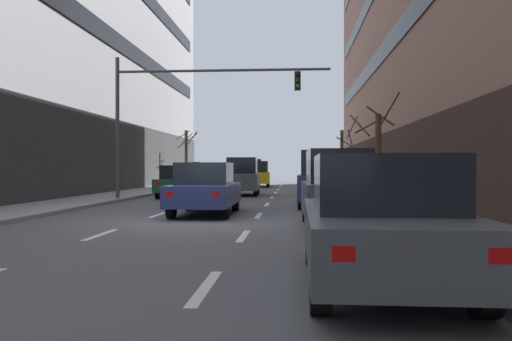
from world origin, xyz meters
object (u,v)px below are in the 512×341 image
object	(u,v)px
taxi_driving_4	(197,179)
car_parked_2	(323,179)
street_tree_2	(343,156)
car_driving_0	(205,189)
taxi_driving_1	(258,174)
car_driving_2	(243,177)
car_parked_1	(337,189)
street_tree_1	(378,153)
car_parked_0	(380,222)
car_driving_3	(179,182)
pedestrian_1	(407,182)
pedestrian_0	(347,174)
traffic_signal_0	(182,101)
street_tree_0	(186,156)

from	to	relation	value
taxi_driving_4	car_parked_2	distance (m)	13.64
taxi_driving_4	street_tree_2	xyz separation A→B (m)	(9.54, 4.96, 1.50)
car_driving_0	taxi_driving_1	xyz separation A→B (m)	(0.07, 24.03, 0.18)
car_driving_2	car_parked_1	distance (m)	15.78
car_driving_2	street_tree_1	world-z (taller)	street_tree_1
car_parked_0	street_tree_2	xyz separation A→B (m)	(2.32, 30.07, 1.50)
car_driving_0	car_driving_2	bearing A→B (deg)	89.84
taxi_driving_4	car_parked_0	xyz separation A→B (m)	(7.22, -25.11, -0.00)
car_driving_3	pedestrian_1	world-z (taller)	pedestrian_1
taxi_driving_4	pedestrian_0	distance (m)	9.40
car_parked_1	traffic_signal_0	xyz separation A→B (m)	(-6.27, 9.83, 3.61)
car_parked_0	street_tree_0	world-z (taller)	street_tree_0
car_driving_0	car_driving_2	distance (m)	11.92
car_driving_3	street_tree_1	distance (m)	10.85
street_tree_2	pedestrian_1	xyz separation A→B (m)	(0.72, -17.46, -1.32)
car_driving_0	taxi_driving_1	bearing A→B (deg)	89.83
car_driving_2	street_tree_1	size ratio (longest dim) A/B	0.99
taxi_driving_4	car_parked_0	bearing A→B (deg)	-73.95
car_driving_0	street_tree_1	distance (m)	7.71
pedestrian_1	street_tree_1	bearing A→B (deg)	115.81
car_driving_3	car_parked_1	xyz separation A→B (m)	(7.11, -12.94, 0.18)
car_parked_1	car_driving_2	bearing A→B (deg)	104.74
street_tree_0	car_parked_2	bearing A→B (deg)	-65.34
car_driving_2	street_tree_1	xyz separation A→B (m)	(6.26, -7.66, 1.09)
car_driving_0	car_driving_3	distance (m)	10.07
street_tree_1	traffic_signal_0	bearing A→B (deg)	165.31
taxi_driving_1	pedestrian_1	xyz separation A→B (m)	(7.02, -21.42, 0.00)
car_driving_2	pedestrian_1	bearing A→B (deg)	-52.82
car_driving_2	traffic_signal_0	xyz separation A→B (m)	(-2.26, -5.43, 3.56)
car_parked_2	taxi_driving_4	bearing A→B (deg)	122.00
car_parked_0	pedestrian_1	distance (m)	12.97
car_driving_3	pedestrian_0	world-z (taller)	pedestrian_0
car_parked_0	pedestrian_0	size ratio (longest dim) A/B	2.67
car_parked_2	street_tree_1	xyz separation A→B (m)	(2.25, 0.70, 1.04)
traffic_signal_0	street_tree_1	world-z (taller)	traffic_signal_0
taxi_driving_1	street_tree_0	distance (m)	6.53
car_driving_0	pedestrian_0	bearing A→B (deg)	67.96
taxi_driving_1	car_parked_0	world-z (taller)	taxi_driving_1
car_parked_1	street_tree_0	distance (m)	30.71
pedestrian_1	pedestrian_0	bearing A→B (deg)	93.92
taxi_driving_1	street_tree_1	distance (m)	20.76
taxi_driving_1	car_parked_2	xyz separation A→B (m)	(3.97, -20.48, 0.08)
street_tree_1	street_tree_2	size ratio (longest dim) A/B	0.88
pedestrian_1	traffic_signal_0	bearing A→B (deg)	157.38
car_driving_2	taxi_driving_4	size ratio (longest dim) A/B	0.95
car_parked_2	street_tree_0	xyz separation A→B (m)	(-10.12, 22.05, 1.45)
taxi_driving_4	car_driving_2	bearing A→B (deg)	-44.91
car_driving_2	pedestrian_0	bearing A→B (deg)	29.11
street_tree_2	car_driving_0	bearing A→B (deg)	-107.59
car_driving_0	pedestrian_0	distance (m)	16.57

